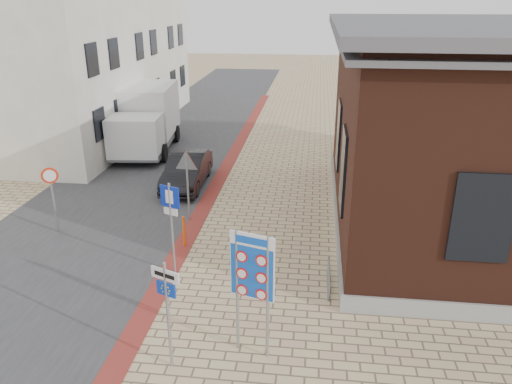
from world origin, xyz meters
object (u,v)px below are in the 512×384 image
at_px(bollard, 184,232).
at_px(essen_sign, 167,299).
at_px(parking_sign, 171,212).
at_px(sedan, 187,170).
at_px(border_sign, 252,269).
at_px(box_truck, 146,119).

bearing_deg(bollard, essen_sign, -78.39).
distance_m(essen_sign, parking_sign, 3.97).
height_order(sedan, border_sign, border_sign).
bearing_deg(parking_sign, essen_sign, -54.53).
bearing_deg(parking_sign, bollard, 115.25).
bearing_deg(bollard, parking_sign, -85.59).
distance_m(box_truck, parking_sign, 12.81).
height_order(essen_sign, bollard, essen_sign).
bearing_deg(box_truck, parking_sign, -74.25).
height_order(sedan, bollard, sedan).
relative_size(box_truck, bollard, 6.14).
xyz_separation_m(box_truck, bollard, (4.59, -10.25, -1.15)).
xyz_separation_m(sedan, box_truck, (-3.32, 4.84, 0.98)).
relative_size(essen_sign, bollard, 2.48).
distance_m(essen_sign, bollard, 5.73).
relative_size(sedan, essen_sign, 1.62).
distance_m(sedan, box_truck, 5.95).
relative_size(border_sign, essen_sign, 1.16).
relative_size(border_sign, bollard, 2.88).
xyz_separation_m(box_truck, border_sign, (7.41, -15.07, 0.49)).
height_order(sedan, box_truck, box_truck).
distance_m(box_truck, border_sign, 16.80).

